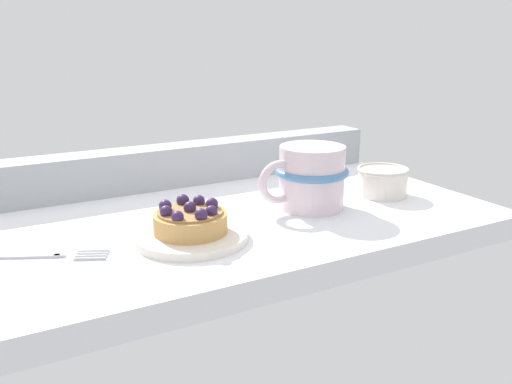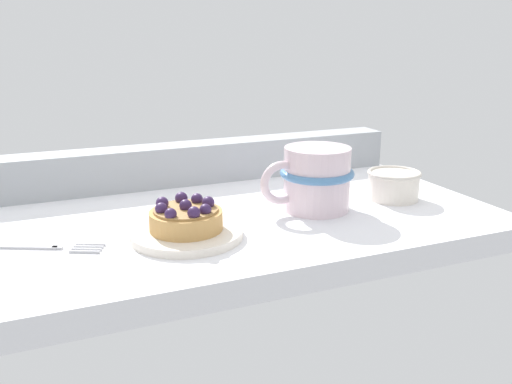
{
  "view_description": "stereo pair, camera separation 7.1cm",
  "coord_description": "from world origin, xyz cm",
  "px_view_note": "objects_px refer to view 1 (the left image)",
  "views": [
    {
      "loc": [
        -30.47,
        -64.55,
        24.09
      ],
      "look_at": [
        2.26,
        -5.17,
        4.13
      ],
      "focal_mm": 38.66,
      "sensor_mm": 36.0,
      "label": 1
    },
    {
      "loc": [
        -24.12,
        -67.63,
        24.09
      ],
      "look_at": [
        2.26,
        -5.17,
        4.13
      ],
      "focal_mm": 38.66,
      "sensor_mm": 36.0,
      "label": 2
    }
  ],
  "objects_px": {
    "dessert_plate": "(191,236)",
    "sugar_bowl": "(382,181)",
    "dessert_fork": "(38,255)",
    "raspberry_tart": "(190,220)",
    "coffee_mug": "(310,177)"
  },
  "relations": [
    {
      "from": "raspberry_tart",
      "to": "sugar_bowl",
      "type": "distance_m",
      "value": 0.33
    },
    {
      "from": "raspberry_tart",
      "to": "dessert_fork",
      "type": "height_order",
      "value": "raspberry_tart"
    },
    {
      "from": "dessert_plate",
      "to": "coffee_mug",
      "type": "xyz_separation_m",
      "value": [
        0.19,
        0.04,
        0.04
      ]
    },
    {
      "from": "sugar_bowl",
      "to": "coffee_mug",
      "type": "bearing_deg",
      "value": 179.63
    },
    {
      "from": "sugar_bowl",
      "to": "raspberry_tart",
      "type": "bearing_deg",
      "value": -173.95
    },
    {
      "from": "dessert_plate",
      "to": "sugar_bowl",
      "type": "bearing_deg",
      "value": 6.06
    },
    {
      "from": "raspberry_tart",
      "to": "dessert_fork",
      "type": "bearing_deg",
      "value": 169.09
    },
    {
      "from": "dessert_plate",
      "to": "raspberry_tart",
      "type": "height_order",
      "value": "raspberry_tart"
    },
    {
      "from": "raspberry_tart",
      "to": "coffee_mug",
      "type": "distance_m",
      "value": 0.2
    },
    {
      "from": "dessert_fork",
      "to": "sugar_bowl",
      "type": "height_order",
      "value": "sugar_bowl"
    },
    {
      "from": "dessert_fork",
      "to": "coffee_mug",
      "type": "bearing_deg",
      "value": 0.48
    },
    {
      "from": "coffee_mug",
      "to": "sugar_bowl",
      "type": "xyz_separation_m",
      "value": [
        0.13,
        -0.0,
        -0.02
      ]
    },
    {
      "from": "sugar_bowl",
      "to": "dessert_fork",
      "type": "bearing_deg",
      "value": -179.75
    },
    {
      "from": "coffee_mug",
      "to": "dessert_plate",
      "type": "bearing_deg",
      "value": -169.66
    },
    {
      "from": "coffee_mug",
      "to": "dessert_fork",
      "type": "relative_size",
      "value": 0.91
    }
  ]
}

